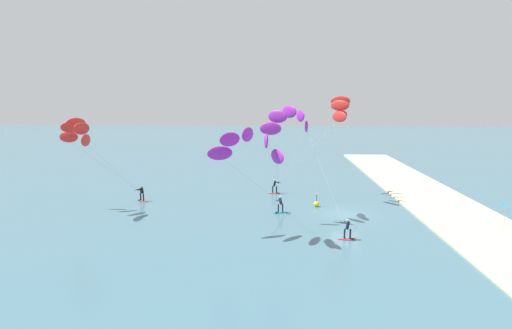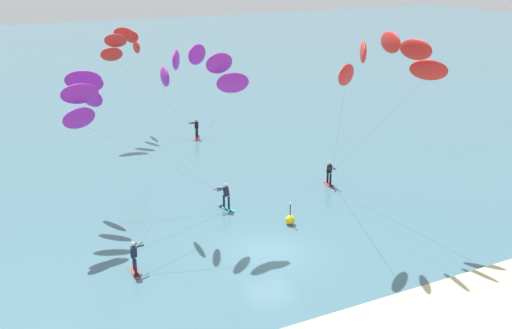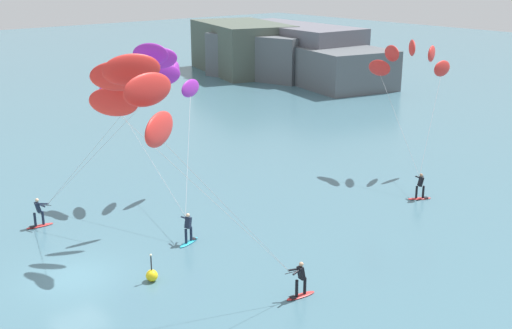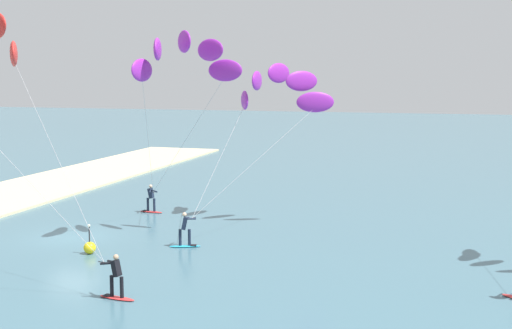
{
  "view_description": "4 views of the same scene",
  "coord_description": "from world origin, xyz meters",
  "px_view_note": "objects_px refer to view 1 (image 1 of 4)",
  "views": [
    {
      "loc": [
        -37.55,
        6.84,
        11.02
      ],
      "look_at": [
        2.45,
        8.73,
        4.35
      ],
      "focal_mm": 28.37,
      "sensor_mm": 36.0,
      "label": 1
    },
    {
      "loc": [
        -13.17,
        -24.75,
        14.91
      ],
      "look_at": [
        2.08,
        5.88,
        2.74
      ],
      "focal_mm": 41.68,
      "sensor_mm": 36.0,
      "label": 2
    },
    {
      "loc": [
        26.3,
        -10.94,
        14.08
      ],
      "look_at": [
        2.27,
        9.16,
        4.25
      ],
      "focal_mm": 45.13,
      "sensor_mm": 36.0,
      "label": 3
    },
    {
      "loc": [
        30.27,
        18.79,
        8.18
      ],
      "look_at": [
        3.97,
        10.93,
        4.61
      ],
      "focal_mm": 48.79,
      "sensor_mm": 36.0,
      "label": 4
    }
  ],
  "objects_px": {
    "kitesurfer_far_out": "(249,148)",
    "kitesurfer_downwind": "(79,134)",
    "marker_buoy": "(316,204)",
    "kitesurfer_mid_water": "(338,112)",
    "beach_flag": "(505,210)",
    "kitesurfer_nearshore": "(291,124)"
  },
  "relations": [
    {
      "from": "kitesurfer_downwind",
      "to": "beach_flag",
      "type": "bearing_deg",
      "value": -95.31
    },
    {
      "from": "kitesurfer_mid_water",
      "to": "kitesurfer_downwind",
      "type": "xyz_separation_m",
      "value": [
        -7.31,
        25.17,
        -1.89
      ]
    },
    {
      "from": "kitesurfer_downwind",
      "to": "kitesurfer_mid_water",
      "type": "bearing_deg",
      "value": -73.8
    },
    {
      "from": "kitesurfer_nearshore",
      "to": "kitesurfer_downwind",
      "type": "distance_m",
      "value": 19.9
    },
    {
      "from": "kitesurfer_nearshore",
      "to": "kitesurfer_mid_water",
      "type": "relative_size",
      "value": 0.92
    },
    {
      "from": "kitesurfer_nearshore",
      "to": "kitesurfer_mid_water",
      "type": "height_order",
      "value": "kitesurfer_mid_water"
    },
    {
      "from": "kitesurfer_far_out",
      "to": "beach_flag",
      "type": "distance_m",
      "value": 22.11
    },
    {
      "from": "kitesurfer_mid_water",
      "to": "kitesurfer_far_out",
      "type": "bearing_deg",
      "value": 147.69
    },
    {
      "from": "kitesurfer_nearshore",
      "to": "kitesurfer_mid_water",
      "type": "distance_m",
      "value": 10.24
    },
    {
      "from": "marker_buoy",
      "to": "beach_flag",
      "type": "xyz_separation_m",
      "value": [
        -6.59,
        -14.95,
        1.41
      ]
    },
    {
      "from": "marker_buoy",
      "to": "kitesurfer_mid_water",
      "type": "bearing_deg",
      "value": -30.53
    },
    {
      "from": "kitesurfer_nearshore",
      "to": "beach_flag",
      "type": "height_order",
      "value": "kitesurfer_nearshore"
    },
    {
      "from": "kitesurfer_mid_water",
      "to": "kitesurfer_far_out",
      "type": "height_order",
      "value": "kitesurfer_mid_water"
    },
    {
      "from": "kitesurfer_downwind",
      "to": "marker_buoy",
      "type": "xyz_separation_m",
      "value": [
        3.1,
        -22.68,
        -7.3
      ]
    },
    {
      "from": "marker_buoy",
      "to": "beach_flag",
      "type": "bearing_deg",
      "value": -113.81
    },
    {
      "from": "kitesurfer_far_out",
      "to": "marker_buoy",
      "type": "bearing_deg",
      "value": -33.07
    },
    {
      "from": "kitesurfer_far_out",
      "to": "beach_flag",
      "type": "height_order",
      "value": "kitesurfer_far_out"
    },
    {
      "from": "kitesurfer_far_out",
      "to": "kitesurfer_downwind",
      "type": "relative_size",
      "value": 1.06
    },
    {
      "from": "marker_buoy",
      "to": "kitesurfer_downwind",
      "type": "bearing_deg",
      "value": 97.78
    },
    {
      "from": "beach_flag",
      "to": "marker_buoy",
      "type": "bearing_deg",
      "value": 66.19
    },
    {
      "from": "kitesurfer_far_out",
      "to": "beach_flag",
      "type": "bearing_deg",
      "value": -81.94
    },
    {
      "from": "kitesurfer_downwind",
      "to": "beach_flag",
      "type": "distance_m",
      "value": 38.25
    }
  ]
}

